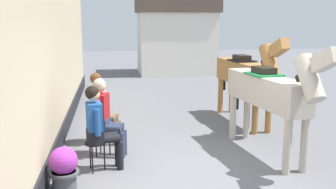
# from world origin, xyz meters

# --- Properties ---
(ground_plane) EXTENTS (40.00, 40.00, 0.00)m
(ground_plane) POSITION_xyz_m (0.00, 3.00, 0.00)
(ground_plane) COLOR slate
(pub_facade_wall) EXTENTS (0.34, 14.00, 3.40)m
(pub_facade_wall) POSITION_xyz_m (-2.55, 1.50, 1.54)
(pub_facade_wall) COLOR #CCB793
(pub_facade_wall) RESTS_ON ground_plane
(distant_cottage) EXTENTS (3.40, 2.60, 3.50)m
(distant_cottage) POSITION_xyz_m (1.40, 11.31, 1.80)
(distant_cottage) COLOR silver
(distant_cottage) RESTS_ON ground_plane
(seated_visitor_near) EXTENTS (0.61, 0.48, 1.39)m
(seated_visitor_near) POSITION_xyz_m (-1.63, 0.37, 0.78)
(seated_visitor_near) COLOR black
(seated_visitor_near) RESTS_ON ground_plane
(seated_visitor_middle) EXTENTS (0.61, 0.48, 1.39)m
(seated_visitor_middle) POSITION_xyz_m (-1.54, 1.06, 0.78)
(seated_visitor_middle) COLOR black
(seated_visitor_middle) RESTS_ON ground_plane
(seated_visitor_far) EXTENTS (0.61, 0.49, 1.39)m
(seated_visitor_far) POSITION_xyz_m (-1.63, 1.79, 0.78)
(seated_visitor_far) COLOR red
(seated_visitor_far) RESTS_ON ground_plane
(saddled_horse_near) EXTENTS (0.75, 2.98, 2.06)m
(saddled_horse_near) POSITION_xyz_m (1.31, 0.65, 1.16)
(saddled_horse_near) COLOR #B2A899
(saddled_horse_near) RESTS_ON ground_plane
(saddled_horse_far) EXTENTS (0.68, 2.99, 2.06)m
(saddled_horse_far) POSITION_xyz_m (1.62, 2.82, 1.16)
(saddled_horse_far) COLOR #9E6B38
(saddled_horse_far) RESTS_ON ground_plane
(flower_planter_far) EXTENTS (0.43, 0.43, 0.64)m
(flower_planter_far) POSITION_xyz_m (-2.11, -0.32, 0.33)
(flower_planter_far) COLOR #4C4C51
(flower_planter_far) RESTS_ON ground_plane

